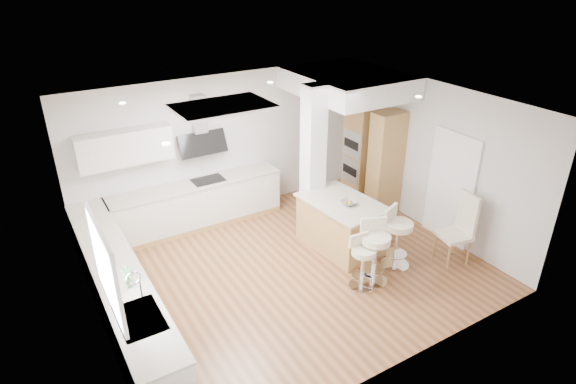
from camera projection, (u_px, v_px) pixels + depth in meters
ground at (291, 269)px, 8.09m from camera, size 6.00×6.00×0.00m
ceiling at (291, 269)px, 8.09m from camera, size 6.00×5.00×0.02m
wall_back at (224, 146)px, 9.39m from camera, size 6.00×0.04×2.80m
wall_left at (89, 249)px, 6.08m from camera, size 0.04×5.00×2.80m
wall_right at (429, 157)px, 8.86m from camera, size 0.04×5.00×2.80m
skylight at (223, 107)px, 6.96m from camera, size 4.10×2.10×0.06m
window_left at (104, 264)px, 5.28m from camera, size 0.06×1.28×1.07m
doorway_right at (450, 189)px, 8.57m from camera, size 0.05×1.00×2.10m
counter_left at (120, 292)px, 6.81m from camera, size 0.63×4.50×1.35m
counter_back at (188, 194)px, 9.07m from camera, size 3.62×0.63×2.50m
pillar at (313, 161)px, 8.69m from camera, size 0.35×0.35×2.80m
soffit at (348, 83)px, 8.99m from camera, size 1.78×2.20×0.40m
oven_column at (371, 157)px, 9.81m from camera, size 0.63×1.21×2.10m
peninsula at (341, 224)px, 8.53m from camera, size 1.13×1.59×0.99m
bar_stool_a at (362, 259)px, 7.46m from camera, size 0.42×0.42×0.90m
bar_stool_b at (375, 249)px, 7.54m from camera, size 0.64×0.64×1.08m
bar_stool_c at (397, 235)px, 7.94m from camera, size 0.62×0.62×1.07m
dining_chair at (460, 226)px, 8.05m from camera, size 0.58×0.58×1.26m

